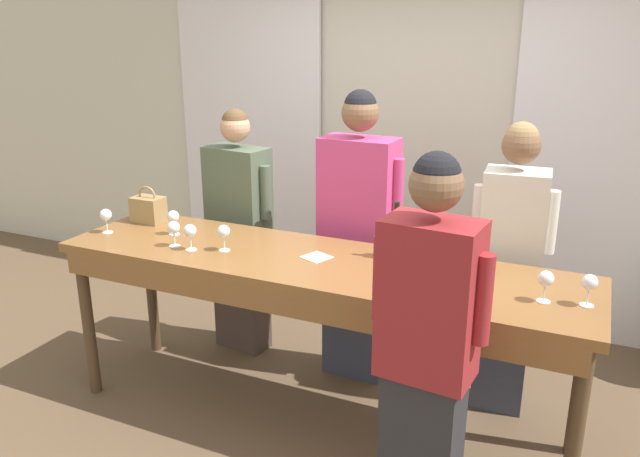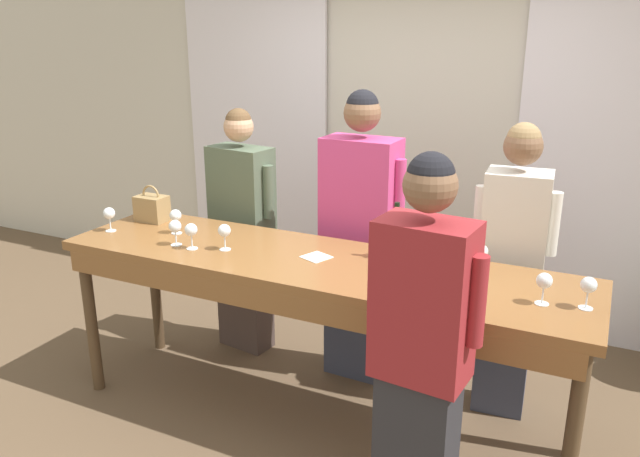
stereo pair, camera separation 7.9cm
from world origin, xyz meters
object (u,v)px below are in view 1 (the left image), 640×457
Objects in this scene: wine_glass_front_left at (224,232)px; wine_glass_center_left at (190,232)px; wine_glass_back_mid at (432,260)px; wine_glass_back_right at (590,283)px; guest_olive_jacket at (239,231)px; guest_cream_sweater at (509,267)px; wine_bottle at (396,237)px; host_pouring at (426,356)px; handbag at (148,209)px; wine_glass_back_left at (174,228)px; tasting_bar at (312,278)px; guest_pink_top at (358,237)px; wine_glass_center_right at (546,280)px; wine_glass_front_right at (173,217)px; wine_glass_center_mid at (106,216)px; wine_glass_front_mid at (481,251)px.

wine_glass_front_left is 0.19m from wine_glass_center_left.
wine_glass_front_left and wine_glass_center_left have the same top height.
wine_glass_center_left is 1.33m from wine_glass_back_mid.
guest_olive_jacket reaches higher than wine_glass_back_right.
guest_cream_sweater is at bearing 0.00° from guest_olive_jacket.
wine_glass_center_left is 1.79m from guest_cream_sweater.
wine_bottle is 0.18× the size of host_pouring.
handbag is 0.53m from wine_glass_back_left.
wine_glass_back_mid is 0.62m from host_pouring.
tasting_bar is at bearing -36.81° from guest_olive_jacket.
guest_cream_sweater is (1.73, 0.73, -0.22)m from wine_glass_back_left.
wine_glass_center_right is at bearing -30.13° from guest_pink_top.
host_pouring is at bearing -97.24° from guest_cream_sweater.
wine_glass_front_right is 0.09× the size of host_pouring.
wine_glass_center_left is 1.00× the size of wine_glass_center_mid.
wine_glass_front_mid is at bearing -103.60° from guest_cream_sweater.
wine_glass_center_left is 1.00× the size of wine_glass_back_left.
wine_glass_front_left is at bearing -173.71° from tasting_bar.
wine_glass_front_mid is 0.83m from host_pouring.
wine_bottle is 1.33m from wine_glass_front_right.
wine_glass_front_left is at bearing 10.66° from wine_glass_back_left.
wine_glass_center_right is (2.49, 0.04, 0.00)m from wine_glass_center_mid.
wine_bottle reaches higher than tasting_bar.
handbag reaches higher than wine_glass_front_right.
wine_glass_back_left is (-1.64, -0.33, 0.00)m from wine_glass_front_mid.
host_pouring reaches higher than wine_glass_back_left.
guest_pink_top is at bearing 18.60° from handbag.
guest_pink_top reaches higher than tasting_bar.
wine_glass_center_right is (1.17, -0.04, 0.20)m from tasting_bar.
guest_pink_top is 1.43m from host_pouring.
wine_glass_center_left is (-0.68, -0.12, 0.20)m from tasting_bar.
wine_glass_center_left is 0.08× the size of guest_pink_top.
guest_pink_top is at bearing 132.35° from wine_bottle.
guest_pink_top reaches higher than wine_glass_center_left.
tasting_bar is 19.50× the size of wine_glass_back_mid.
wine_glass_back_right is (2.15, 0.10, 0.00)m from wine_glass_back_left.
guest_pink_top is at bearing 88.22° from tasting_bar.
wine_glass_front_right and wine_glass_center_left have the same top height.
guest_pink_top is at bearing 149.87° from wine_glass_center_right.
guest_olive_jacket is (-2.18, 0.63, -0.24)m from wine_glass_back_right.
handbag is at bearing 173.56° from wine_glass_back_mid.
wine_bottle reaches higher than wine_glass_back_mid.
wine_glass_front_right is (-0.43, 0.12, -0.00)m from wine_glass_front_left.
wine_glass_back_right is at bearing 45.49° from host_pouring.
guest_olive_jacket is at bearing 161.74° from wine_bottle.
wine_glass_center_right reaches higher than tasting_bar.
wine_glass_back_mid is at bearing 4.01° from wine_glass_back_left.
wine_glass_center_left is at bearing -155.17° from guest_cream_sweater.
wine_bottle is at bearing 17.87° from wine_glass_center_left.
wine_glass_front_left is at bearing 21.18° from wine_glass_center_left.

